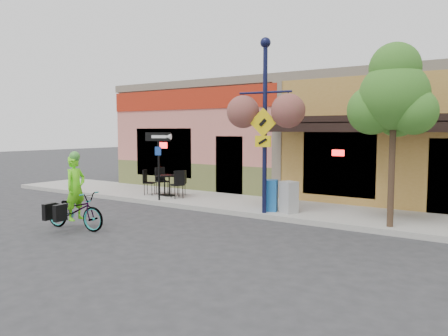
% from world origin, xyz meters
% --- Properties ---
extents(ground, '(90.00, 90.00, 0.00)m').
position_xyz_m(ground, '(0.00, 0.00, 0.00)').
color(ground, '#2D2D30').
rests_on(ground, ground).
extents(sidewalk, '(24.00, 3.00, 0.15)m').
position_xyz_m(sidewalk, '(0.00, 2.00, 0.07)').
color(sidewalk, '#9E9B93').
rests_on(sidewalk, ground).
extents(curb, '(24.00, 0.12, 0.15)m').
position_xyz_m(curb, '(0.00, 0.55, 0.07)').
color(curb, '#A8A59E').
rests_on(curb, ground).
extents(building, '(18.20, 8.20, 4.50)m').
position_xyz_m(building, '(0.00, 7.50, 2.25)').
color(building, '#CC7164').
rests_on(building, ground).
extents(bicycle, '(1.92, 0.88, 0.97)m').
position_xyz_m(bicycle, '(-3.31, -3.26, 0.49)').
color(bicycle, maroon).
rests_on(bicycle, ground).
extents(cyclist_rider, '(0.47, 0.64, 1.63)m').
position_xyz_m(cyclist_rider, '(-3.26, -3.26, 0.82)').
color(cyclist_rider, '#6CFF1A').
rests_on(cyclist_rider, ground).
extents(lamp_post, '(1.64, 0.79, 4.96)m').
position_xyz_m(lamp_post, '(-0.01, 0.71, 2.63)').
color(lamp_post, '#111437').
rests_on(lamp_post, sidewalk).
extents(one_way_sign, '(0.89, 0.52, 2.30)m').
position_xyz_m(one_way_sign, '(-4.08, 0.72, 1.30)').
color(one_way_sign, black).
rests_on(one_way_sign, sidewalk).
extents(cafe_set_left, '(1.74, 1.32, 0.94)m').
position_xyz_m(cafe_set_left, '(-4.69, 1.68, 0.62)').
color(cafe_set_left, black).
rests_on(cafe_set_left, sidewalk).
extents(cafe_set_right, '(1.86, 1.43, 1.00)m').
position_xyz_m(cafe_set_right, '(-4.44, 1.65, 0.65)').
color(cafe_set_right, black).
rests_on(cafe_set_right, sidewalk).
extents(newspaper_box_blue, '(0.51, 0.48, 0.92)m').
position_xyz_m(newspaper_box_blue, '(-0.01, 1.07, 0.61)').
color(newspaper_box_blue, '#1C5FA8').
rests_on(newspaper_box_blue, sidewalk).
extents(newspaper_box_grey, '(0.55, 0.53, 0.91)m').
position_xyz_m(newspaper_box_grey, '(0.58, 1.10, 0.61)').
color(newspaper_box_grey, '#A9A9A9').
rests_on(newspaper_box_grey, sidewalk).
extents(street_tree, '(2.15, 2.15, 4.52)m').
position_xyz_m(street_tree, '(3.44, 0.86, 2.41)').
color(street_tree, '#3D7A26').
rests_on(street_tree, sidewalk).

